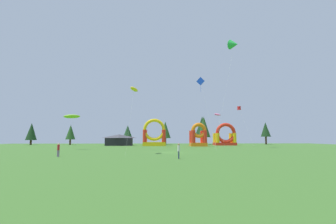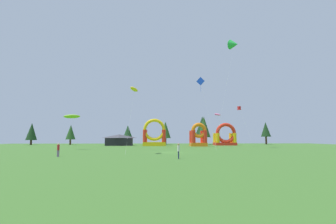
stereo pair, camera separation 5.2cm
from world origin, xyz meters
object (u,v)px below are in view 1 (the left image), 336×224
(inflatable_red_slide, at_px, (225,137))
(person_far_side, at_px, (179,150))
(person_near_camera, at_px, (58,149))
(festival_tent, at_px, (119,140))
(inflatable_blue_arch, at_px, (198,137))
(kite_blue_diamond, at_px, (201,82))
(inflatable_orange_dome, at_px, (154,136))
(kite_lime_parafoil, at_px, (72,116))
(kite_pink_parafoil, at_px, (217,115))
(kite_yellow_parafoil, at_px, (134,89))
(kite_green_delta, at_px, (234,44))
(kite_red_box, at_px, (239,108))

(inflatable_red_slide, bearing_deg, person_far_side, -111.10)
(person_near_camera, bearing_deg, inflatable_red_slide, -175.04)
(festival_tent, bearing_deg, inflatable_blue_arch, -14.54)
(festival_tent, bearing_deg, person_far_side, -72.84)
(kite_blue_diamond, bearing_deg, inflatable_orange_dome, 115.53)
(kite_lime_parafoil, distance_m, kite_pink_parafoil, 34.85)
(kite_blue_diamond, bearing_deg, kite_yellow_parafoil, -134.49)
(kite_lime_parafoil, xyz_separation_m, person_far_side, (19.53, -21.70, -5.52))
(festival_tent, bearing_deg, kite_yellow_parafoil, -77.46)
(kite_pink_parafoil, xyz_separation_m, kite_green_delta, (3.01, -5.77, 16.48))
(person_far_side, bearing_deg, kite_blue_diamond, -5.13)
(person_near_camera, bearing_deg, inflatable_orange_dome, -153.76)
(kite_red_box, bearing_deg, kite_pink_parafoil, -162.17)
(kite_yellow_parafoil, height_order, person_near_camera, kite_yellow_parafoil)
(kite_red_box, bearing_deg, inflatable_orange_dome, 165.70)
(person_near_camera, relative_size, inflatable_blue_arch, 0.26)
(kite_green_delta, bearing_deg, person_near_camera, -140.04)
(kite_red_box, height_order, kite_green_delta, kite_green_delta)
(kite_red_box, relative_size, festival_tent, 1.40)
(kite_lime_parafoil, height_order, kite_green_delta, kite_green_delta)
(kite_blue_diamond, xyz_separation_m, inflatable_orange_dome, (-9.89, 20.71, -10.93))
(kite_pink_parafoil, height_order, inflatable_red_slide, kite_pink_parafoil)
(kite_red_box, distance_m, kite_pink_parafoil, 7.03)
(inflatable_blue_arch, height_order, festival_tent, inflatable_blue_arch)
(kite_lime_parafoil, xyz_separation_m, inflatable_red_slide, (37.56, 25.02, -4.12))
(kite_lime_parafoil, relative_size, inflatable_blue_arch, 1.12)
(kite_lime_parafoil, relative_size, inflatable_red_slide, 1.04)
(kite_pink_parafoil, xyz_separation_m, person_near_camera, (-27.24, -31.12, -7.27))
(kite_green_delta, bearing_deg, kite_lime_parafoil, -168.62)
(kite_red_box, height_order, inflatable_red_slide, kite_red_box)
(person_far_side, distance_m, inflatable_red_slide, 50.10)
(inflatable_orange_dome, bearing_deg, inflatable_blue_arch, -15.01)
(kite_red_box, relative_size, person_far_side, 6.34)
(kite_yellow_parafoil, xyz_separation_m, person_near_camera, (-8.49, -5.76, -8.58))
(kite_yellow_parafoil, xyz_separation_m, inflatable_red_slide, (23.98, 37.50, -7.17))
(person_near_camera, distance_m, inflatable_orange_dome, 40.53)
(kite_green_delta, bearing_deg, festival_tent, 151.36)
(kite_red_box, xyz_separation_m, kite_pink_parafoil, (-6.44, -2.07, -1.93))
(person_near_camera, relative_size, festival_tent, 0.22)
(kite_red_box, height_order, inflatable_blue_arch, kite_red_box)
(inflatable_blue_arch, bearing_deg, kite_green_delta, -55.09)
(person_far_side, relative_size, festival_tent, 0.22)
(kite_red_box, xyz_separation_m, person_far_side, (-19.25, -36.66, -9.19))
(kite_blue_diamond, relative_size, inflatable_blue_arch, 2.27)
(kite_lime_parafoil, height_order, inflatable_orange_dome, inflatable_orange_dome)
(kite_lime_parafoil, relative_size, inflatable_orange_dome, 0.92)
(kite_pink_parafoil, height_order, person_near_camera, kite_pink_parafoil)
(kite_blue_diamond, relative_size, inflatable_red_slide, 2.12)
(inflatable_orange_dome, relative_size, festival_tent, 1.01)
(kite_blue_diamond, height_order, kite_pink_parafoil, kite_blue_diamond)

